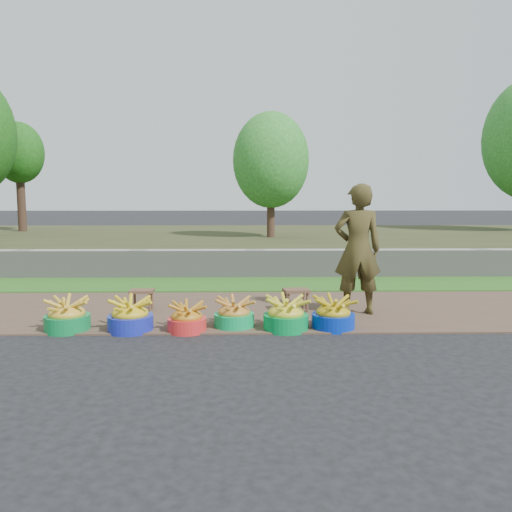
{
  "coord_description": "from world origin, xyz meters",
  "views": [
    {
      "loc": [
        -0.14,
        -5.5,
        1.53
      ],
      "look_at": [
        -0.02,
        1.3,
        0.75
      ],
      "focal_mm": 35.0,
      "sensor_mm": 36.0,
      "label": 1
    }
  ],
  "objects_px": {
    "basin_b": "(130,316)",
    "stool_left": "(142,294)",
    "vendor_woman": "(358,249)",
    "basin_c": "(187,319)",
    "basin_a": "(67,316)",
    "basin_f": "(333,315)",
    "stool_right": "(296,293)",
    "basin_e": "(286,315)",
    "basin_d": "(234,314)"
  },
  "relations": [
    {
      "from": "basin_b",
      "to": "stool_left",
      "type": "height_order",
      "value": "basin_b"
    },
    {
      "from": "stool_left",
      "to": "vendor_woman",
      "type": "xyz_separation_m",
      "value": [
        2.89,
        -0.25,
        0.63
      ]
    },
    {
      "from": "stool_left",
      "to": "basin_c",
      "type": "bearing_deg",
      "value": -55.27
    },
    {
      "from": "basin_a",
      "to": "basin_f",
      "type": "distance_m",
      "value": 3.11
    },
    {
      "from": "vendor_woman",
      "to": "basin_c",
      "type": "bearing_deg",
      "value": 20.5
    },
    {
      "from": "basin_c",
      "to": "stool_left",
      "type": "distance_m",
      "value": 1.3
    },
    {
      "from": "basin_f",
      "to": "stool_left",
      "type": "height_order",
      "value": "basin_f"
    },
    {
      "from": "vendor_woman",
      "to": "stool_left",
      "type": "bearing_deg",
      "value": -5.26
    },
    {
      "from": "basin_a",
      "to": "basin_b",
      "type": "distance_m",
      "value": 0.74
    },
    {
      "from": "basin_b",
      "to": "stool_right",
      "type": "distance_m",
      "value": 2.23
    },
    {
      "from": "basin_e",
      "to": "stool_right",
      "type": "height_order",
      "value": "basin_e"
    },
    {
      "from": "basin_f",
      "to": "vendor_woman",
      "type": "xyz_separation_m",
      "value": [
        0.43,
        0.72,
        0.7
      ]
    },
    {
      "from": "basin_b",
      "to": "basin_d",
      "type": "relative_size",
      "value": 1.09
    },
    {
      "from": "basin_a",
      "to": "stool_right",
      "type": "xyz_separation_m",
      "value": [
        2.76,
        0.92,
        0.08
      ]
    },
    {
      "from": "basin_b",
      "to": "basin_f",
      "type": "distance_m",
      "value": 2.37
    },
    {
      "from": "basin_f",
      "to": "basin_e",
      "type": "bearing_deg",
      "value": -175.81
    },
    {
      "from": "basin_c",
      "to": "stool_right",
      "type": "xyz_separation_m",
      "value": [
        1.36,
        0.98,
        0.11
      ]
    },
    {
      "from": "basin_a",
      "to": "basin_c",
      "type": "relative_size",
      "value": 1.15
    },
    {
      "from": "basin_a",
      "to": "basin_b",
      "type": "bearing_deg",
      "value": -1.83
    },
    {
      "from": "stool_left",
      "to": "basin_d",
      "type": "bearing_deg",
      "value": -35.09
    },
    {
      "from": "basin_b",
      "to": "basin_c",
      "type": "distance_m",
      "value": 0.66
    },
    {
      "from": "basin_c",
      "to": "basin_d",
      "type": "height_order",
      "value": "basin_d"
    },
    {
      "from": "basin_d",
      "to": "basin_e",
      "type": "xyz_separation_m",
      "value": [
        0.61,
        -0.12,
        0.02
      ]
    },
    {
      "from": "basin_a",
      "to": "basin_d",
      "type": "bearing_deg",
      "value": 3.29
    },
    {
      "from": "basin_b",
      "to": "stool_right",
      "type": "relative_size",
      "value": 1.4
    },
    {
      "from": "basin_d",
      "to": "vendor_woman",
      "type": "height_order",
      "value": "vendor_woman"
    },
    {
      "from": "basin_c",
      "to": "basin_a",
      "type": "bearing_deg",
      "value": 177.7
    },
    {
      "from": "stool_left",
      "to": "stool_right",
      "type": "xyz_separation_m",
      "value": [
        2.1,
        -0.09,
        0.01
      ]
    },
    {
      "from": "basin_e",
      "to": "basin_b",
      "type": "bearing_deg",
      "value": -179.56
    },
    {
      "from": "basin_a",
      "to": "vendor_woman",
      "type": "xyz_separation_m",
      "value": [
        3.54,
        0.76,
        0.7
      ]
    },
    {
      "from": "basin_c",
      "to": "basin_d",
      "type": "xyz_separation_m",
      "value": [
        0.54,
        0.17,
        0.01
      ]
    },
    {
      "from": "basin_e",
      "to": "basin_c",
      "type": "bearing_deg",
      "value": -177.67
    },
    {
      "from": "basin_d",
      "to": "basin_f",
      "type": "height_order",
      "value": "basin_f"
    },
    {
      "from": "basin_e",
      "to": "basin_f",
      "type": "xyz_separation_m",
      "value": [
        0.56,
        0.04,
        -0.01
      ]
    },
    {
      "from": "basin_e",
      "to": "basin_f",
      "type": "relative_size",
      "value": 1.04
    },
    {
      "from": "basin_f",
      "to": "vendor_woman",
      "type": "bearing_deg",
      "value": 59.12
    },
    {
      "from": "stool_left",
      "to": "basin_a",
      "type": "bearing_deg",
      "value": -123.05
    },
    {
      "from": "stool_left",
      "to": "vendor_woman",
      "type": "bearing_deg",
      "value": -5.03
    },
    {
      "from": "basin_c",
      "to": "vendor_woman",
      "type": "height_order",
      "value": "vendor_woman"
    },
    {
      "from": "stool_left",
      "to": "vendor_woman",
      "type": "distance_m",
      "value": 2.97
    },
    {
      "from": "basin_b",
      "to": "basin_e",
      "type": "xyz_separation_m",
      "value": [
        1.81,
        0.01,
        0.0
      ]
    },
    {
      "from": "basin_d",
      "to": "basin_e",
      "type": "distance_m",
      "value": 0.62
    },
    {
      "from": "basin_a",
      "to": "basin_e",
      "type": "xyz_separation_m",
      "value": [
        2.55,
        -0.01,
        0.0
      ]
    },
    {
      "from": "basin_d",
      "to": "basin_a",
      "type": "bearing_deg",
      "value": -176.71
    },
    {
      "from": "basin_d",
      "to": "stool_right",
      "type": "bearing_deg",
      "value": 44.53
    },
    {
      "from": "basin_d",
      "to": "stool_left",
      "type": "relative_size",
      "value": 1.49
    },
    {
      "from": "basin_d",
      "to": "basin_f",
      "type": "distance_m",
      "value": 1.18
    },
    {
      "from": "basin_f",
      "to": "basin_d",
      "type": "bearing_deg",
      "value": 176.12
    },
    {
      "from": "basin_c",
      "to": "stool_left",
      "type": "xyz_separation_m",
      "value": [
        -0.74,
        1.07,
        0.09
      ]
    },
    {
      "from": "basin_b",
      "to": "vendor_woman",
      "type": "xyz_separation_m",
      "value": [
        2.81,
        0.78,
        0.7
      ]
    }
  ]
}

